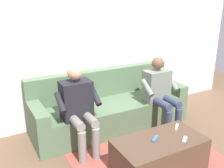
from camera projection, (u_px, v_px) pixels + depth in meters
name	position (u px, v px, depth m)	size (l,w,h in m)	color
ground_plane	(135.00, 148.00, 3.43)	(8.00, 8.00, 0.00)	brown
back_wall	(96.00, 34.00, 3.94)	(5.45, 0.06, 2.73)	silver
couch	(109.00, 108.00, 3.94)	(2.36, 0.77, 0.84)	#516B4C
coffee_table	(159.00, 155.00, 2.96)	(1.03, 0.55, 0.38)	#4C3828
person_left_seated	(160.00, 90.00, 3.80)	(0.53, 0.58, 1.07)	slate
person_right_seated	(78.00, 105.00, 3.24)	(0.54, 0.55, 1.12)	black
remote_gray	(185.00, 140.00, 2.88)	(0.14, 0.04, 0.02)	gray
remote_blue	(155.00, 139.00, 2.90)	(0.13, 0.04, 0.02)	#3860B7
remote_white	(177.00, 127.00, 3.16)	(0.13, 0.03, 0.02)	white
floor_rug	(150.00, 161.00, 3.14)	(1.76, 1.88, 0.01)	#9E473D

